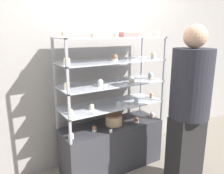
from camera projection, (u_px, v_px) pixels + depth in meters
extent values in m
plane|color=gray|center=(112.00, 166.00, 2.77)|extent=(20.00, 20.00, 0.00)
cube|color=gray|center=(97.00, 60.00, 2.77)|extent=(8.00, 0.05, 2.60)
cube|color=#333338|center=(112.00, 145.00, 2.70)|extent=(1.23, 0.44, 0.57)
cube|color=#99999E|center=(57.00, 118.00, 2.48)|extent=(0.02, 0.02, 0.26)
cube|color=#99999E|center=(141.00, 102.00, 3.08)|extent=(0.02, 0.02, 0.26)
cube|color=#99999E|center=(70.00, 132.00, 2.13)|extent=(0.02, 0.02, 0.26)
cube|color=#99999E|center=(162.00, 110.00, 2.73)|extent=(0.02, 0.02, 0.26)
cube|color=#B7BCC6|center=(112.00, 104.00, 2.58)|extent=(1.23, 0.44, 0.01)
cube|color=#99999E|center=(56.00, 97.00, 2.41)|extent=(0.02, 0.02, 0.26)
cube|color=#99999E|center=(141.00, 84.00, 3.02)|extent=(0.02, 0.02, 0.26)
cube|color=#99999E|center=(69.00, 107.00, 2.07)|extent=(0.02, 0.02, 0.26)
cube|color=#99999E|center=(163.00, 90.00, 2.67)|extent=(0.02, 0.02, 0.26)
cube|color=#B7BCC6|center=(112.00, 83.00, 2.51)|extent=(1.23, 0.44, 0.01)
cube|color=#99999E|center=(54.00, 74.00, 2.35)|extent=(0.02, 0.02, 0.26)
cube|color=#99999E|center=(142.00, 65.00, 2.96)|extent=(0.02, 0.02, 0.26)
cube|color=#99999E|center=(68.00, 81.00, 2.00)|extent=(0.02, 0.02, 0.26)
cube|color=#99999E|center=(164.00, 70.00, 2.61)|extent=(0.02, 0.02, 0.26)
cube|color=#B7BCC6|center=(112.00, 61.00, 2.45)|extent=(1.23, 0.44, 0.01)
cube|color=#99999E|center=(53.00, 50.00, 2.29)|extent=(0.02, 0.02, 0.26)
cube|color=#99999E|center=(143.00, 46.00, 2.90)|extent=(0.02, 0.02, 0.26)
cube|color=#99999E|center=(66.00, 53.00, 1.94)|extent=(0.02, 0.02, 0.26)
cube|color=#99999E|center=(165.00, 48.00, 2.55)|extent=(0.02, 0.02, 0.26)
cube|color=#B7BCC6|center=(112.00, 38.00, 2.39)|extent=(1.23, 0.44, 0.01)
cylinder|color=#DBBC84|center=(114.00, 120.00, 2.61)|extent=(0.20, 0.20, 0.11)
cylinder|color=#8C5B42|center=(114.00, 115.00, 2.59)|extent=(0.21, 0.21, 0.02)
cube|color=#C66660|center=(128.00, 35.00, 2.49)|extent=(0.21, 0.12, 0.05)
cube|color=#F4EAB2|center=(129.00, 32.00, 2.48)|extent=(0.21, 0.13, 0.01)
cylinder|color=white|center=(71.00, 138.00, 2.27)|extent=(0.06, 0.06, 0.02)
sphere|color=silver|center=(71.00, 135.00, 2.26)|extent=(0.06, 0.06, 0.06)
cylinder|color=beige|center=(94.00, 130.00, 2.45)|extent=(0.06, 0.06, 0.02)
sphere|color=#8C5B42|center=(94.00, 128.00, 2.44)|extent=(0.06, 0.06, 0.06)
cylinder|color=white|center=(136.00, 122.00, 2.68)|extent=(0.06, 0.06, 0.02)
sphere|color=#8C5B42|center=(136.00, 119.00, 2.68)|extent=(0.06, 0.06, 0.06)
cylinder|color=#CCB28C|center=(152.00, 116.00, 2.86)|extent=(0.06, 0.06, 0.02)
sphere|color=silver|center=(152.00, 114.00, 2.85)|extent=(0.06, 0.06, 0.06)
cube|color=white|center=(111.00, 131.00, 2.39)|extent=(0.04, 0.00, 0.04)
cylinder|color=white|center=(70.00, 113.00, 2.23)|extent=(0.05, 0.05, 0.02)
sphere|color=#F4EAB2|center=(70.00, 111.00, 2.23)|extent=(0.05, 0.05, 0.05)
cylinder|color=white|center=(92.00, 108.00, 2.38)|extent=(0.05, 0.05, 0.02)
sphere|color=#F4EAB2|center=(92.00, 106.00, 2.37)|extent=(0.05, 0.05, 0.05)
cylinder|color=white|center=(118.00, 105.00, 2.48)|extent=(0.05, 0.05, 0.02)
sphere|color=silver|center=(118.00, 103.00, 2.48)|extent=(0.05, 0.05, 0.05)
cylinder|color=white|center=(136.00, 102.00, 2.61)|extent=(0.05, 0.05, 0.02)
sphere|color=silver|center=(136.00, 100.00, 2.60)|extent=(0.05, 0.05, 0.05)
cylinder|color=#CCB28C|center=(152.00, 97.00, 2.82)|extent=(0.05, 0.05, 0.02)
sphere|color=#E5996B|center=(152.00, 95.00, 2.81)|extent=(0.05, 0.05, 0.05)
cube|color=white|center=(95.00, 112.00, 2.24)|extent=(0.04, 0.00, 0.04)
cylinder|color=white|center=(67.00, 88.00, 2.20)|extent=(0.06, 0.06, 0.03)
sphere|color=#F4EAB2|center=(67.00, 85.00, 2.19)|extent=(0.06, 0.06, 0.06)
cylinder|color=white|center=(100.00, 85.00, 2.34)|extent=(0.06, 0.06, 0.03)
sphere|color=white|center=(100.00, 82.00, 2.33)|extent=(0.06, 0.06, 0.06)
cylinder|color=#CCB28C|center=(132.00, 82.00, 2.50)|extent=(0.06, 0.06, 0.03)
sphere|color=white|center=(132.00, 79.00, 2.50)|extent=(0.06, 0.06, 0.06)
cylinder|color=#CCB28C|center=(151.00, 77.00, 2.76)|extent=(0.06, 0.06, 0.03)
sphere|color=silver|center=(151.00, 75.00, 2.75)|extent=(0.06, 0.06, 0.06)
cube|color=white|center=(106.00, 86.00, 2.24)|extent=(0.04, 0.00, 0.04)
cylinder|color=white|center=(67.00, 64.00, 2.10)|extent=(0.06, 0.06, 0.02)
sphere|color=#F4EAB2|center=(67.00, 60.00, 2.10)|extent=(0.07, 0.07, 0.07)
cylinder|color=beige|center=(115.00, 60.00, 2.42)|extent=(0.06, 0.06, 0.02)
sphere|color=#8C5B42|center=(115.00, 57.00, 2.41)|extent=(0.07, 0.07, 0.07)
cylinder|color=white|center=(153.00, 57.00, 2.67)|extent=(0.06, 0.06, 0.02)
sphere|color=#F4EAB2|center=(154.00, 55.00, 2.66)|extent=(0.07, 0.07, 0.07)
cube|color=white|center=(144.00, 59.00, 2.43)|extent=(0.04, 0.00, 0.04)
cylinder|color=beige|center=(64.00, 36.00, 2.05)|extent=(0.05, 0.05, 0.03)
sphere|color=#F4EAB2|center=(64.00, 33.00, 2.05)|extent=(0.06, 0.06, 0.06)
cylinder|color=#CCB28C|center=(93.00, 36.00, 2.17)|extent=(0.05, 0.05, 0.03)
sphere|color=#F4EAB2|center=(93.00, 33.00, 2.17)|extent=(0.06, 0.06, 0.06)
cylinder|color=#CCB28C|center=(116.00, 36.00, 2.30)|extent=(0.05, 0.05, 0.03)
sphere|color=silver|center=(116.00, 33.00, 2.30)|extent=(0.06, 0.06, 0.06)
cylinder|color=beige|center=(157.00, 36.00, 2.58)|extent=(0.05, 0.05, 0.03)
sphere|color=silver|center=(157.00, 33.00, 2.57)|extent=(0.06, 0.06, 0.06)
cube|color=white|center=(150.00, 35.00, 2.40)|extent=(0.04, 0.00, 0.04)
cube|color=black|center=(185.00, 151.00, 2.35)|extent=(0.38, 0.21, 0.80)
cylinder|color=#26262D|center=(191.00, 84.00, 2.17)|extent=(0.40, 0.40, 0.70)
sphere|color=tan|center=(195.00, 36.00, 2.06)|extent=(0.23, 0.23, 0.23)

